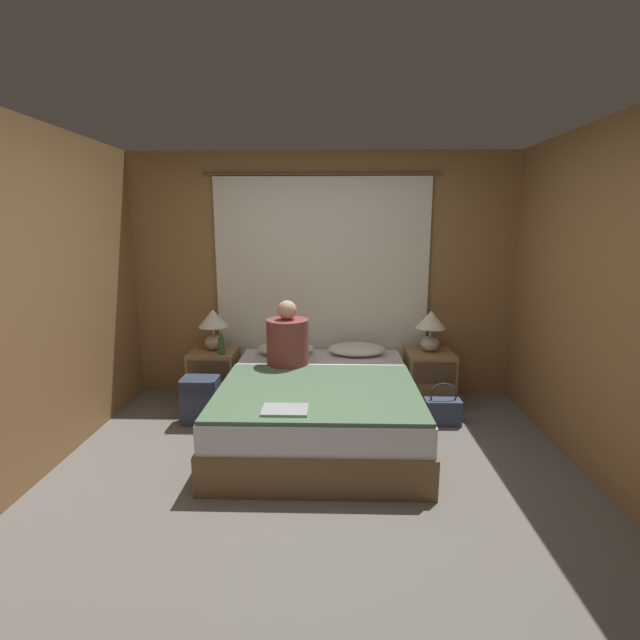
{
  "coord_description": "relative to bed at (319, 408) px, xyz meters",
  "views": [
    {
      "loc": [
        0.11,
        -2.9,
        1.78
      ],
      "look_at": [
        0.0,
        1.11,
        0.95
      ],
      "focal_mm": 26.0,
      "sensor_mm": 36.0,
      "label": 1
    }
  ],
  "objects": [
    {
      "name": "ground_plane",
      "position": [
        0.0,
        -0.81,
        -0.25
      ],
      "size": [
        16.0,
        16.0,
        0.0
      ],
      "primitive_type": "plane",
      "color": "#66605B"
    },
    {
      "name": "wall_back",
      "position": [
        0.0,
        1.09,
        1.0
      ],
      "size": [
        4.04,
        0.06,
        2.5
      ],
      "color": "olive",
      "rests_on": "ground_plane"
    },
    {
      "name": "wall_left",
      "position": [
        -1.99,
        -0.81,
        1.0
      ],
      "size": [
        0.06,
        3.86,
        2.5
      ],
      "color": "olive",
      "rests_on": "ground_plane"
    },
    {
      "name": "wall_right",
      "position": [
        1.99,
        -0.81,
        1.0
      ],
      "size": [
        0.06,
        3.86,
        2.5
      ],
      "color": "olive",
      "rests_on": "ground_plane"
    },
    {
      "name": "curtain_panel",
      "position": [
        0.0,
        1.03,
        0.89
      ],
      "size": [
        2.37,
        0.02,
        2.28
      ],
      "color": "silver",
      "rests_on": "ground_plane"
    },
    {
      "name": "bed",
      "position": [
        0.0,
        0.0,
        0.0
      ],
      "size": [
        1.61,
        1.95,
        0.5
      ],
      "color": "brown",
      "rests_on": "ground_plane"
    },
    {
      "name": "nightstand_left",
      "position": [
        -1.08,
        0.72,
        0.03
      ],
      "size": [
        0.45,
        0.45,
        0.55
      ],
      "color": "#937047",
      "rests_on": "ground_plane"
    },
    {
      "name": "nightstand_right",
      "position": [
        1.08,
        0.72,
        0.03
      ],
      "size": [
        0.45,
        0.45,
        0.55
      ],
      "color": "#937047",
      "rests_on": "ground_plane"
    },
    {
      "name": "lamp_left",
      "position": [
        -1.08,
        0.76,
        0.56
      ],
      "size": [
        0.3,
        0.3,
        0.41
      ],
      "color": "#B2A899",
      "rests_on": "nightstand_left"
    },
    {
      "name": "lamp_right",
      "position": [
        1.08,
        0.76,
        0.56
      ],
      "size": [
        0.3,
        0.3,
        0.41
      ],
      "color": "#B2A899",
      "rests_on": "nightstand_right"
    },
    {
      "name": "pillow_left",
      "position": [
        -0.35,
        0.75,
        0.32
      ],
      "size": [
        0.57,
        0.36,
        0.12
      ],
      "color": "silver",
      "rests_on": "bed"
    },
    {
      "name": "pillow_right",
      "position": [
        0.35,
        0.75,
        0.32
      ],
      "size": [
        0.57,
        0.36,
        0.12
      ],
      "color": "silver",
      "rests_on": "bed"
    },
    {
      "name": "blanket_on_bed",
      "position": [
        0.0,
        -0.31,
        0.27
      ],
      "size": [
        1.55,
        1.26,
        0.03
      ],
      "color": "#4C6B4C",
      "rests_on": "bed"
    },
    {
      "name": "person_left_in_bed",
      "position": [
        -0.3,
        0.36,
        0.5
      ],
      "size": [
        0.38,
        0.38,
        0.61
      ],
      "color": "brown",
      "rests_on": "bed"
    },
    {
      "name": "beer_bottle_on_left_stand",
      "position": [
        -0.96,
        0.59,
        0.39
      ],
      "size": [
        0.06,
        0.06,
        0.22
      ],
      "color": "#2D4C28",
      "rests_on": "nightstand_left"
    },
    {
      "name": "laptop_on_bed",
      "position": [
        -0.21,
        -0.76,
        0.29
      ],
      "size": [
        0.31,
        0.21,
        0.02
      ],
      "color": "#9EA0A5",
      "rests_on": "blanket_on_bed"
    },
    {
      "name": "backpack_on_floor",
      "position": [
        -1.09,
        0.24,
        -0.01
      ],
      "size": [
        0.32,
        0.25,
        0.43
      ],
      "color": "#333D56",
      "rests_on": "ground_plane"
    },
    {
      "name": "handbag_on_floor",
      "position": [
        1.11,
        0.26,
        -0.12
      ],
      "size": [
        0.32,
        0.16,
        0.39
      ],
      "color": "#333D56",
      "rests_on": "ground_plane"
    }
  ]
}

